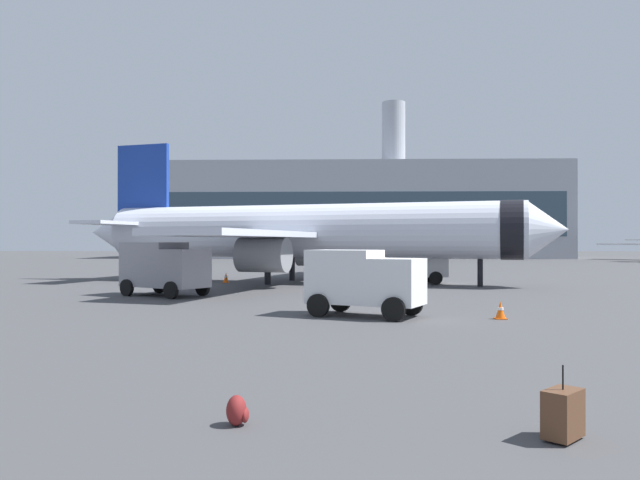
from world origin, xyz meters
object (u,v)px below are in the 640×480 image
at_px(service_truck, 164,266).
at_px(rolling_suitcase, 563,414).
at_px(fuel_truck, 401,258).
at_px(traveller_backpack, 237,411).
at_px(airplane_at_gate, 304,232).
at_px(cargo_van, 364,279).
at_px(safety_cone_near, 500,310).
at_px(safety_cone_mid, 226,278).

distance_m(service_truck, rolling_suitcase, 27.25).
distance_m(fuel_truck, traveller_backpack, 34.49).
distance_m(airplane_at_gate, traveller_backpack, 34.59).
bearing_deg(rolling_suitcase, cargo_van, 98.69).
bearing_deg(fuel_truck, cargo_van, -99.98).
xyz_separation_m(cargo_van, safety_cone_near, (5.13, -0.74, -1.12)).
xyz_separation_m(safety_cone_near, rolling_suitcase, (-2.81, -14.40, 0.06)).
distance_m(cargo_van, traveller_backpack, 14.84).
relative_size(airplane_at_gate, safety_cone_near, 52.43).
height_order(fuel_truck, traveller_backpack, fuel_truck).
height_order(service_truck, safety_cone_mid, service_truck).
height_order(airplane_at_gate, safety_cone_near, airplane_at_gate).
distance_m(safety_cone_mid, rolling_suitcase, 36.93).
relative_size(airplane_at_gate, rolling_suitcase, 31.98).
height_order(fuel_truck, rolling_suitcase, fuel_truck).
bearing_deg(fuel_truck, airplane_at_gate, 176.06).
relative_size(cargo_van, safety_cone_mid, 6.65).
bearing_deg(traveller_backpack, airplane_at_gate, 91.54).
bearing_deg(service_truck, cargo_van, -40.49).
bearing_deg(safety_cone_near, safety_cone_mid, 124.46).
bearing_deg(safety_cone_near, fuel_truck, 94.88).
bearing_deg(cargo_van, safety_cone_mid, 114.47).
bearing_deg(safety_cone_near, airplane_at_gate, 112.74).
xyz_separation_m(service_truck, safety_cone_near, (15.57, -9.65, -1.28)).
bearing_deg(fuel_truck, safety_cone_near, -85.12).
xyz_separation_m(cargo_van, traveller_backpack, (-2.57, -14.56, -1.22)).
bearing_deg(airplane_at_gate, safety_cone_near, -67.26).
xyz_separation_m(fuel_truck, cargo_van, (-3.41, -19.36, -0.32)).
bearing_deg(fuel_truck, service_truck, -142.98).
bearing_deg(safety_cone_near, service_truck, 148.20).
bearing_deg(service_truck, rolling_suitcase, -62.06).
height_order(cargo_van, safety_cone_mid, cargo_van).
height_order(safety_cone_near, traveller_backpack, safety_cone_near).
bearing_deg(cargo_van, fuel_truck, 80.02).
relative_size(service_truck, rolling_suitcase, 4.77).
bearing_deg(service_truck, airplane_at_gate, 57.56).
bearing_deg(safety_cone_mid, traveller_backpack, -79.31).
relative_size(fuel_truck, safety_cone_mid, 8.40).
height_order(cargo_van, safety_cone_near, cargo_van).
xyz_separation_m(cargo_van, rolling_suitcase, (2.31, -15.14, -1.06)).
xyz_separation_m(service_truck, rolling_suitcase, (12.76, -24.05, -1.22)).
bearing_deg(safety_cone_mid, rolling_suitcase, -72.00).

